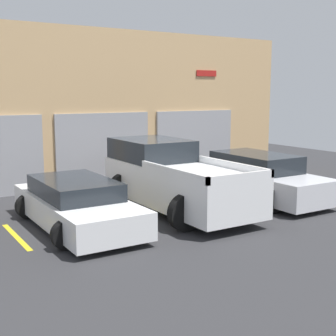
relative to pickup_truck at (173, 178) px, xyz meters
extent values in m
plane|color=#2D2D30|center=(0.00, 1.06, -0.87)|extent=(28.00, 28.00, 0.00)
cube|color=tan|center=(0.00, 4.36, 1.75)|extent=(14.71, 0.60, 5.22)
cube|color=#939399|center=(-0.20, 4.02, 0.36)|extent=(3.35, 0.08, 2.45)
cube|color=#939399|center=(3.55, 4.02, 0.36)|extent=(3.35, 0.08, 2.45)
cube|color=#B21E19|center=(4.05, 4.03, 2.97)|extent=(0.90, 0.03, 0.22)
cube|color=white|center=(0.00, -0.25, -0.14)|extent=(1.87, 5.11, 0.98)
cube|color=#1E2328|center=(0.00, 1.16, 0.65)|extent=(1.72, 2.30, 0.59)
cube|color=white|center=(-0.89, -1.40, 0.45)|extent=(0.08, 2.81, 0.18)
cube|color=white|center=(0.89, -1.40, 0.45)|extent=(0.08, 2.81, 0.18)
cube|color=white|center=(0.00, -2.76, 0.45)|extent=(1.87, 0.08, 0.18)
cylinder|color=black|center=(-0.82, 1.33, -0.43)|extent=(0.86, 0.22, 0.86)
cylinder|color=black|center=(0.82, 1.33, -0.43)|extent=(0.86, 0.22, 0.86)
cylinder|color=black|center=(-0.82, -1.83, -0.43)|extent=(0.86, 0.22, 0.86)
cylinder|color=black|center=(0.82, -1.83, -0.43)|extent=(0.86, 0.22, 0.86)
cube|color=white|center=(-2.81, -0.25, -0.43)|extent=(1.73, 4.49, 0.59)
cube|color=#1E2328|center=(-2.81, -0.14, 0.07)|extent=(1.53, 2.47, 0.40)
cylinder|color=black|center=(-3.57, 1.14, -0.56)|extent=(0.61, 0.22, 0.61)
cylinder|color=black|center=(-2.06, 1.14, -0.56)|extent=(0.61, 0.22, 0.61)
cylinder|color=black|center=(-3.57, -1.64, -0.56)|extent=(0.61, 0.22, 0.61)
cylinder|color=black|center=(-2.06, -1.64, -0.56)|extent=(0.61, 0.22, 0.61)
cube|color=silver|center=(2.81, -0.25, -0.37)|extent=(1.71, 4.64, 0.70)
cube|color=#1E2328|center=(2.81, -0.13, 0.23)|extent=(1.50, 2.55, 0.50)
cylinder|color=black|center=(2.07, 1.19, -0.54)|extent=(0.66, 0.22, 0.66)
cylinder|color=black|center=(3.56, 1.19, -0.54)|extent=(0.66, 0.22, 0.66)
cylinder|color=black|center=(2.07, -1.69, -0.54)|extent=(0.66, 0.22, 0.66)
cylinder|color=black|center=(3.56, -1.69, -0.54)|extent=(0.66, 0.22, 0.66)
cube|color=gold|center=(-4.22, -0.25, -0.86)|extent=(0.12, 2.20, 0.01)
cube|color=gold|center=(-1.41, -0.25, -0.86)|extent=(0.12, 2.20, 0.01)
cube|color=gold|center=(1.41, -0.25, -0.86)|extent=(0.12, 2.20, 0.01)
cube|color=gold|center=(4.22, -0.25, -0.86)|extent=(0.12, 2.20, 0.01)
camera|label=1|loc=(-6.59, -10.38, 2.25)|focal=50.00mm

